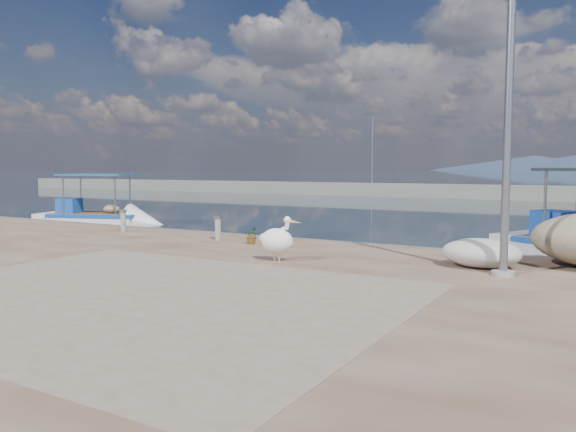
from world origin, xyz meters
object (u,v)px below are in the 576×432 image
Objects in this scene: lamp_post at (509,109)px; bollard_near at (218,227)px; pelican at (277,240)px; boat_left at (97,221)px.

bollard_near is (-8.38, 1.58, -2.91)m from lamp_post.
pelican reaches higher than bollard_near.
boat_left reaches higher than pelican.
bollard_near is at bearing 169.33° from lamp_post.
lamp_post is (18.85, -6.07, 3.58)m from boat_left.
lamp_post is 9.81× the size of bollard_near.
lamp_post is (4.82, 0.82, 2.80)m from pelican.
bollard_near is at bearing 148.76° from pelican.
lamp_post is at bearing -37.44° from boat_left.
bollard_near is at bearing -42.80° from boat_left.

